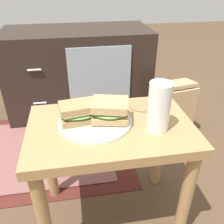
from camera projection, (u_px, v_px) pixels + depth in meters
name	position (u px, v px, depth m)	size (l,w,h in m)	color
ground_plane	(111.00, 212.00, 1.05)	(8.00, 8.00, 0.00)	#4C3826
side_table	(111.00, 146.00, 0.86)	(0.56, 0.36, 0.46)	#A37A4C
tv_cabinet	(79.00, 72.00, 1.70)	(0.96, 0.46, 0.58)	black
area_rug	(25.00, 152.00, 1.39)	(1.18, 0.76, 0.01)	#4C1E19
plate	(95.00, 121.00, 0.83)	(0.25, 0.25, 0.01)	silver
sandwich_front	(80.00, 112.00, 0.80)	(0.15, 0.10, 0.07)	#9E7A4C
sandwich_back	(109.00, 110.00, 0.81)	(0.15, 0.13, 0.07)	tan
beer_glass	(159.00, 108.00, 0.76)	(0.07, 0.07, 0.16)	silver
coaster	(142.00, 105.00, 0.93)	(0.10, 0.10, 0.01)	#996B47
paper_bag	(174.00, 110.00, 1.47)	(0.22, 0.18, 0.36)	tan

